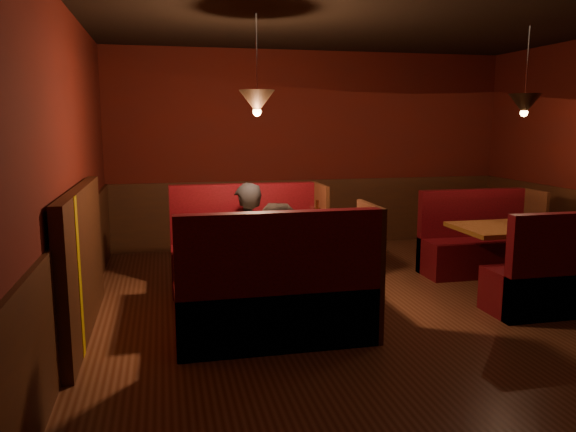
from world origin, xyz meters
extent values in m
cube|color=#522714|center=(0.00, 0.00, -0.01)|extent=(6.00, 7.00, 0.01)
cube|color=#44130E|center=(0.00, 3.50, 1.45)|extent=(6.00, 0.01, 2.90)
cube|color=#44130E|center=(-3.00, 0.00, 1.45)|extent=(0.01, 7.00, 2.90)
cube|color=#331B11|center=(0.00, 3.48, 0.50)|extent=(6.00, 0.04, 1.00)
cube|color=#331B11|center=(-2.98, 0.00, 0.50)|extent=(0.04, 7.00, 1.00)
cube|color=#331B11|center=(-2.92, 0.40, 0.65)|extent=(0.10, 2.20, 1.30)
cube|color=#BC9E0C|center=(-2.87, -0.15, 0.65)|extent=(0.01, 0.12, 1.30)
cylinder|color=#333333|center=(-1.31, 0.62, 2.45)|extent=(0.01, 0.01, 0.80)
cone|color=black|center=(-1.31, 0.62, 2.05)|extent=(0.34, 0.34, 0.22)
sphere|color=#FFBF72|center=(-1.31, 0.62, 1.96)|extent=(0.08, 0.08, 0.08)
cylinder|color=#333333|center=(1.58, 0.67, 2.45)|extent=(0.01, 0.01, 0.80)
cone|color=black|center=(1.58, 0.67, 2.05)|extent=(0.34, 0.34, 0.22)
sphere|color=#FFBF72|center=(1.58, 0.67, 1.96)|extent=(0.08, 0.08, 0.08)
cube|color=brown|center=(-1.31, 0.62, 0.81)|extent=(1.56, 0.94, 0.06)
cylinder|color=#331B11|center=(-1.31, 0.62, 0.39)|extent=(0.16, 0.16, 0.78)
cylinder|color=#331B11|center=(-1.31, 0.62, 0.02)|extent=(0.62, 0.62, 0.04)
cylinder|color=silver|center=(-1.28, 0.46, 0.84)|extent=(0.31, 0.31, 0.02)
cube|color=black|center=(-1.29, 0.52, 0.87)|extent=(0.10, 0.09, 0.04)
ellipsoid|color=silver|center=(-1.36, 0.44, 0.88)|extent=(0.08, 0.08, 0.06)
cube|color=tan|center=(-1.23, 0.43, 0.87)|extent=(0.10, 0.08, 0.04)
cylinder|color=silver|center=(-1.28, 0.44, 0.86)|extent=(0.11, 0.11, 0.01)
cylinder|color=silver|center=(-1.38, 0.88, 0.84)|extent=(0.29, 0.29, 0.02)
ellipsoid|color=beige|center=(-1.43, 0.81, 0.88)|extent=(0.11, 0.11, 0.06)
cube|color=silver|center=(-1.45, 0.82, 0.85)|extent=(0.22, 0.08, 0.00)
cylinder|color=white|center=(-0.99, 0.61, 0.88)|extent=(0.06, 0.06, 0.09)
cylinder|color=white|center=(-0.67, 0.88, 0.92)|extent=(0.08, 0.08, 0.17)
cylinder|color=white|center=(-0.72, 0.40, 0.92)|extent=(0.08, 0.08, 0.17)
cylinder|color=#47230F|center=(-0.69, 0.68, 0.92)|extent=(0.07, 0.07, 0.18)
cylinder|color=#47230F|center=(-0.69, 0.68, 1.05)|extent=(0.03, 0.03, 0.08)
ellipsoid|color=white|center=(-0.86, 0.49, 0.86)|extent=(0.13, 0.12, 0.05)
cube|color=#320609|center=(-1.31, 1.42, 0.25)|extent=(1.67, 0.61, 0.50)
cube|color=#320609|center=(-1.31, 1.66, 0.58)|extent=(1.67, 0.13, 1.17)
cube|color=#331B11|center=(-0.45, 1.42, 0.58)|extent=(0.04, 0.61, 1.17)
cube|color=#320609|center=(-1.31, -0.19, 0.25)|extent=(1.67, 0.61, 0.50)
cube|color=#320609|center=(-1.31, -0.43, 0.58)|extent=(1.67, 0.13, 1.17)
cube|color=#331B11|center=(-0.45, -0.19, 0.58)|extent=(0.04, 0.61, 1.17)
cube|color=brown|center=(1.58, 0.67, 0.71)|extent=(1.31, 0.84, 0.05)
cylinder|color=#331B11|center=(1.58, 0.67, 0.34)|extent=(0.14, 0.14, 0.69)
cylinder|color=#331B11|center=(1.58, 0.67, 0.02)|extent=(0.55, 0.55, 0.04)
cube|color=#320609|center=(1.58, 1.39, 0.22)|extent=(1.41, 0.54, 0.44)
cube|color=#320609|center=(1.58, 1.60, 0.52)|extent=(1.41, 0.12, 1.03)
cube|color=#331B11|center=(2.30, 1.39, 0.52)|extent=(0.04, 0.54, 1.03)
cube|color=#320609|center=(1.58, -0.04, 0.22)|extent=(1.41, 0.54, 0.44)
cube|color=#320609|center=(1.58, -0.25, 0.52)|extent=(1.41, 0.12, 1.03)
imported|color=black|center=(-1.33, 1.26, 0.79)|extent=(0.63, 0.47, 1.57)
imported|color=#322822|center=(-1.22, -0.09, 0.76)|extent=(0.76, 0.60, 1.53)
camera|label=1|loc=(-2.20, -4.70, 1.86)|focal=35.00mm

